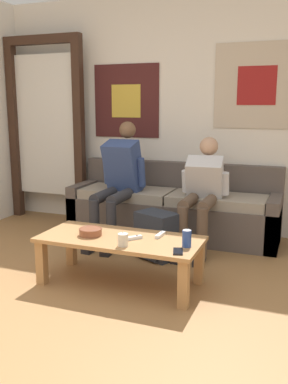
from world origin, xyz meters
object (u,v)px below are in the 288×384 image
person_seated_adult (119,178)px  game_controller_near_left (160,235)px  backpack (156,236)px  ceramic_bowl (91,231)px  couch (173,210)px  drink_can_blue (187,238)px  cell_phone (178,251)px  pillar_candle (123,240)px  person_seated_teen (202,189)px  game_controller_near_right (133,238)px  coffee_table (120,245)px

person_seated_adult → game_controller_near_left: person_seated_adult is taller
backpack → ceramic_bowl: size_ratio=2.33×
couch → drink_can_blue: (0.54, -1.41, 0.17)m
couch → drink_can_blue: 1.52m
ceramic_bowl → cell_phone: (0.75, -0.13, -0.03)m
ceramic_bowl → pillar_candle: bearing=-23.1°
couch → game_controller_near_left: (0.28, -1.25, 0.12)m
person_seated_teen → backpack: person_seated_teen is taller
game_controller_near_right → cell_phone: game_controller_near_right is taller
coffee_table → game_controller_near_left: bearing=25.5°
backpack → pillar_candle: bearing=-87.3°
pillar_candle → backpack: bearing=92.7°
person_seated_adult → game_controller_near_right: 1.25m
coffee_table → cell_phone: (0.51, -0.16, 0.07)m
game_controller_near_left → game_controller_near_right: (-0.17, -0.15, 0.00)m
coffee_table → cell_phone: 0.54m
backpack → game_controller_near_right: size_ratio=3.25×
person_seated_adult → game_controller_near_right: (0.60, -1.07, -0.25)m
coffee_table → game_controller_near_right: 0.13m
ceramic_bowl → couch: bearing=80.7°
coffee_table → backpack: bearing=84.3°
pillar_candle → game_controller_near_left: size_ratio=0.71×
game_controller_near_left → cell_phone: game_controller_near_left is taller
person_seated_teen → game_controller_near_right: 1.12m
person_seated_adult → person_seated_teen: size_ratio=1.13×
backpack → cell_phone: 0.94m
backpack → game_controller_near_left: backpack is taller
person_seated_teen → cell_phone: (0.13, -1.22, -0.20)m
person_seated_teen → game_controller_near_left: size_ratio=7.29×
ceramic_bowl → drink_can_blue: size_ratio=1.47×
person_seated_teen → backpack: size_ratio=2.50×
pillar_candle → cell_phone: 0.41m
coffee_table → person_seated_teen: 1.15m
person_seated_adult → game_controller_near_left: (0.76, -0.92, -0.25)m
couch → game_controller_near_left: size_ratio=15.15×
couch → coffee_table: 1.38m
drink_can_blue → game_controller_near_right: drink_can_blue is taller
game_controller_near_left → game_controller_near_right: size_ratio=1.11×
cell_phone → person_seated_adult: bearing=129.2°
person_seated_adult → person_seated_teen: (0.86, 0.00, -0.06)m
coffee_table → person_seated_adult: (-0.48, 1.05, 0.33)m
couch → coffee_table: (0.01, -1.38, 0.04)m
backpack → ceramic_bowl: (-0.30, -0.68, 0.21)m
person_seated_adult → backpack: person_seated_adult is taller
person_seated_teen → couch: bearing=140.0°
game_controller_near_left → cell_phone: 0.38m
drink_can_blue → couch: bearing=110.9°
drink_can_blue → game_controller_near_left: 0.31m
person_seated_teen → drink_can_blue: 1.11m
backpack → game_controller_near_left: size_ratio=2.92×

